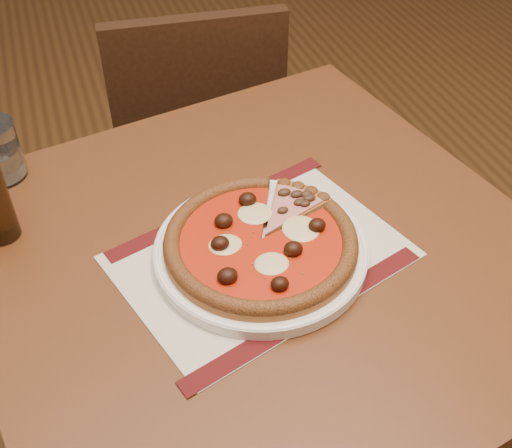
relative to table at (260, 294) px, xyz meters
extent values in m
cube|color=#593619|center=(-0.07, 0.86, -0.66)|extent=(5.00, 6.00, 0.02)
cube|color=brown|center=(0.00, 0.00, 0.08)|extent=(0.94, 0.94, 0.04)
cylinder|color=brown|center=(-0.41, 0.28, -0.29)|extent=(0.05, 0.05, 0.71)
cylinder|color=brown|center=(0.28, 0.41, -0.29)|extent=(0.05, 0.05, 0.71)
cube|color=black|center=(0.08, 0.77, -0.24)|extent=(0.43, 0.43, 0.04)
cylinder|color=black|center=(0.26, 0.92, -0.46)|extent=(0.03, 0.03, 0.39)
cylinder|color=black|center=(-0.07, 0.96, -0.46)|extent=(0.03, 0.03, 0.39)
cylinder|color=black|center=(0.23, 0.59, -0.46)|extent=(0.03, 0.03, 0.39)
cylinder|color=black|center=(-0.10, 0.62, -0.46)|extent=(0.03, 0.03, 0.39)
cube|color=black|center=(0.06, 0.59, -0.02)|extent=(0.40, 0.07, 0.41)
cube|color=beige|center=(-0.01, -0.02, 0.10)|extent=(0.46, 0.38, 0.00)
cylinder|color=white|center=(-0.01, -0.02, 0.11)|extent=(0.30, 0.30, 0.02)
cylinder|color=#A45727|center=(-0.01, -0.02, 0.13)|extent=(0.27, 0.27, 0.01)
torus|color=brown|center=(-0.01, -0.02, 0.13)|extent=(0.27, 0.27, 0.02)
cylinder|color=#AC1308|center=(-0.01, -0.02, 0.13)|extent=(0.23, 0.23, 0.00)
ellipsoid|color=beige|center=(0.00, 0.03, 0.14)|extent=(0.05, 0.04, 0.01)
ellipsoid|color=beige|center=(-0.08, -0.01, 0.14)|extent=(0.05, 0.04, 0.01)
ellipsoid|color=beige|center=(-0.01, -0.07, 0.14)|extent=(0.05, 0.04, 0.01)
ellipsoid|color=beige|center=(0.07, -0.01, 0.14)|extent=(0.05, 0.04, 0.01)
ellipsoid|color=black|center=(0.00, 0.04, 0.15)|extent=(0.03, 0.02, 0.02)
ellipsoid|color=black|center=(-0.06, 0.05, 0.15)|extent=(0.03, 0.02, 0.02)
ellipsoid|color=black|center=(-0.07, -0.01, 0.15)|extent=(0.03, 0.02, 0.02)
ellipsoid|color=black|center=(-0.07, -0.08, 0.15)|extent=(0.03, 0.02, 0.02)
ellipsoid|color=black|center=(-0.01, -0.08, 0.15)|extent=(0.03, 0.02, 0.02)
ellipsoid|color=black|center=(0.05, -0.08, 0.15)|extent=(0.03, 0.02, 0.02)
ellipsoid|color=black|center=(0.05, -0.02, 0.15)|extent=(0.03, 0.02, 0.02)
ellipsoid|color=#3D2316|center=(0.05, 0.01, 0.14)|extent=(0.02, 0.01, 0.01)
ellipsoid|color=#3D2316|center=(0.08, 0.04, 0.14)|extent=(0.02, 0.01, 0.01)
ellipsoid|color=#3D2316|center=(0.04, 0.02, 0.14)|extent=(0.02, 0.01, 0.01)
ellipsoid|color=#3D2316|center=(0.07, 0.05, 0.14)|extent=(0.02, 0.01, 0.01)
ellipsoid|color=#3D2316|center=(0.04, 0.03, 0.14)|extent=(0.02, 0.01, 0.01)
ellipsoid|color=#3D2316|center=(0.06, 0.06, 0.14)|extent=(0.02, 0.01, 0.01)
ellipsoid|color=#3D2316|center=(0.03, 0.03, 0.14)|extent=(0.02, 0.01, 0.01)
camera|label=1|loc=(-0.22, -0.63, 0.76)|focal=45.00mm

